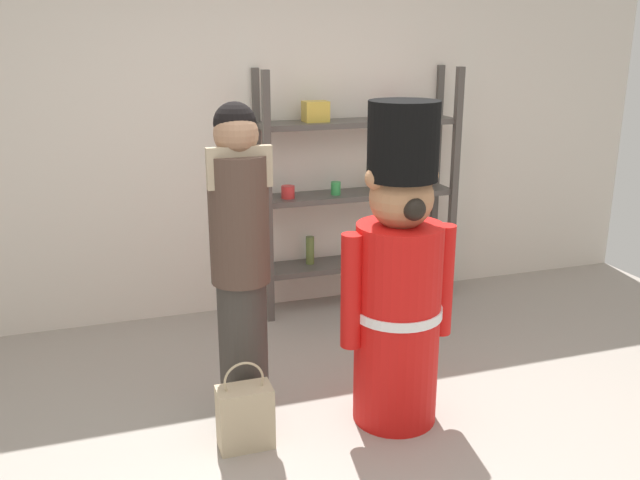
% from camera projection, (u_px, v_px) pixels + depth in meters
% --- Properties ---
extents(ground_plane, '(6.40, 6.40, 0.00)m').
position_uv_depth(ground_plane, '(366.00, 465.00, 3.28)').
color(ground_plane, '#9E9389').
extents(back_wall, '(6.40, 0.12, 2.60)m').
position_uv_depth(back_wall, '(254.00, 134.00, 4.91)').
color(back_wall, silver).
rests_on(back_wall, ground_plane).
extents(merchandise_shelf, '(1.49, 0.35, 1.76)m').
position_uv_depth(merchandise_shelf, '(356.00, 189.00, 5.04)').
color(merchandise_shelf, '#4C4742').
rests_on(merchandise_shelf, ground_plane).
extents(teddy_bear_guard, '(0.62, 0.46, 1.68)m').
position_uv_depth(teddy_bear_guard, '(398.00, 283.00, 3.47)').
color(teddy_bear_guard, red).
rests_on(teddy_bear_guard, ground_plane).
extents(person_shopper, '(0.31, 0.30, 1.68)m').
position_uv_depth(person_shopper, '(240.00, 260.00, 3.42)').
color(person_shopper, '#38332D').
rests_on(person_shopper, ground_plane).
extents(shopping_bag, '(0.27, 0.16, 0.46)m').
position_uv_depth(shopping_bag, '(245.00, 416.00, 3.39)').
color(shopping_bag, '#C1AD89').
rests_on(shopping_bag, ground_plane).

